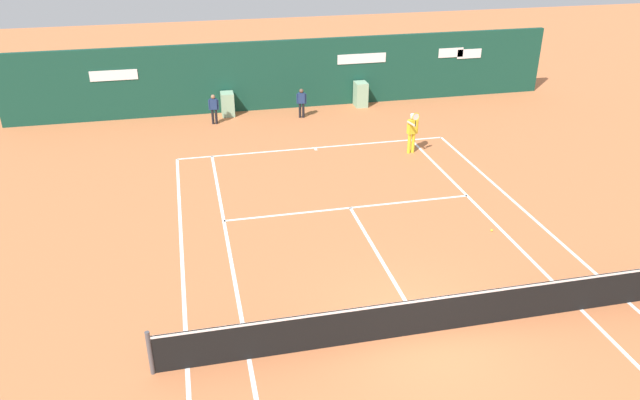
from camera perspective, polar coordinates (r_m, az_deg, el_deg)
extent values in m
plane|color=#C67042|center=(14.60, 9.57, -11.95)|extent=(80.00, 80.00, 0.00)
cube|color=white|center=(24.39, -0.48, 4.83)|extent=(10.60, 0.10, 0.01)
cube|color=white|center=(13.79, -12.11, -14.87)|extent=(0.10, 23.40, 0.01)
cube|color=white|center=(13.81, -6.56, -14.31)|extent=(0.10, 23.40, 0.01)
cube|color=white|center=(16.35, 22.88, -9.25)|extent=(0.10, 23.40, 0.01)
cube|color=white|center=(17.09, 26.50, -8.42)|extent=(0.10, 23.40, 0.01)
cube|color=white|center=(19.70, 2.80, -0.71)|extent=(8.00, 0.10, 0.01)
cube|color=white|center=(17.04, 5.65, -5.50)|extent=(0.10, 6.40, 0.01)
cube|color=white|center=(24.26, -0.41, 4.70)|extent=(0.10, 0.24, 0.01)
cylinder|color=#4C4C51|center=(13.50, -15.36, -13.41)|extent=(0.10, 0.10, 1.07)
cube|color=black|center=(14.31, 9.71, -10.46)|extent=(12.00, 0.03, 0.95)
cube|color=white|center=(14.05, 9.85, -9.00)|extent=(12.00, 0.04, 0.06)
cube|color=#144233|center=(28.85, -2.78, 11.48)|extent=(25.00, 0.24, 3.12)
cube|color=white|center=(28.35, -18.45, 10.82)|extent=(1.98, 0.02, 0.44)
cube|color=white|center=(30.83, 11.96, 13.12)|extent=(1.24, 0.02, 0.44)
cube|color=white|center=(29.33, 3.87, 12.86)|extent=(2.31, 0.02, 0.44)
cube|color=white|center=(31.25, 13.57, 12.95)|extent=(1.22, 0.02, 0.44)
cube|color=#8CB793|center=(28.27, -8.50, 8.72)|extent=(0.56, 0.70, 1.04)
cube|color=#8CB793|center=(29.32, 3.76, 9.69)|extent=(0.55, 0.70, 1.14)
cylinder|color=yellow|center=(24.09, 8.56, 5.23)|extent=(0.13, 0.13, 0.78)
cylinder|color=yellow|center=(24.00, 8.20, 5.18)|extent=(0.13, 0.13, 0.78)
cube|color=yellow|center=(23.82, 8.49, 6.70)|extent=(0.38, 0.26, 0.55)
sphere|color=beige|center=(23.69, 8.55, 7.56)|extent=(0.22, 0.22, 0.22)
cylinder|color=white|center=(23.67, 8.56, 7.75)|extent=(0.20, 0.20, 0.06)
cylinder|color=yellow|center=(23.94, 8.93, 6.67)|extent=(0.08, 0.08, 0.53)
cylinder|color=beige|center=(23.42, 8.41, 6.95)|extent=(0.19, 0.53, 0.08)
cylinder|color=black|center=(23.18, 8.77, 7.00)|extent=(0.03, 0.03, 0.22)
torus|color=yellow|center=(23.10, 8.82, 7.58)|extent=(0.30, 0.08, 0.30)
cylinder|color=silver|center=(23.10, 8.82, 7.58)|extent=(0.26, 0.06, 0.26)
cylinder|color=black|center=(27.31, -9.53, 7.58)|extent=(0.11, 0.11, 0.66)
cylinder|color=black|center=(27.32, -9.84, 7.57)|extent=(0.11, 0.11, 0.66)
cube|color=navy|center=(27.14, -9.77, 8.69)|extent=(0.31, 0.20, 0.46)
sphere|color=#8C664C|center=(27.05, -9.82, 9.34)|extent=(0.18, 0.18, 0.18)
cylinder|color=navy|center=(27.14, -9.38, 8.65)|extent=(0.07, 0.07, 0.45)
cylinder|color=navy|center=(27.16, -10.16, 8.61)|extent=(0.07, 0.07, 0.45)
cylinder|color=black|center=(27.74, -1.55, 8.25)|extent=(0.11, 0.11, 0.66)
cylinder|color=black|center=(27.74, -1.86, 8.24)|extent=(0.11, 0.11, 0.66)
cube|color=navy|center=(27.57, -1.72, 9.36)|extent=(0.33, 0.22, 0.47)
sphere|color=brown|center=(27.48, -1.73, 10.01)|extent=(0.18, 0.18, 0.18)
cylinder|color=navy|center=(27.58, -1.33, 9.30)|extent=(0.07, 0.07, 0.45)
cylinder|color=navy|center=(27.58, -2.10, 9.29)|extent=(0.07, 0.07, 0.45)
sphere|color=#CCE033|center=(19.01, 15.52, -2.70)|extent=(0.07, 0.07, 0.07)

